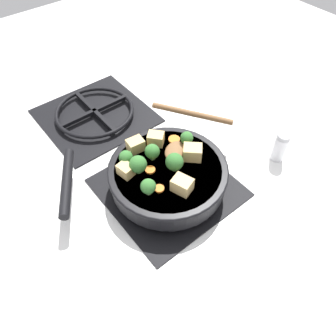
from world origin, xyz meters
name	(u,v)px	position (x,y,z in m)	size (l,w,h in m)	color
ground_plane	(168,188)	(0.00, 0.00, 0.00)	(2.40, 2.40, 0.00)	white
front_burner_grate	(168,185)	(0.00, 0.00, 0.01)	(0.31, 0.31, 0.03)	black
rear_burner_grate	(95,113)	(0.00, 0.36, 0.01)	(0.31, 0.31, 0.03)	black
skillet_pan	(167,174)	(0.00, 0.00, 0.06)	(0.41, 0.36, 0.05)	black
wooden_spoon	(185,129)	(0.12, 0.07, 0.09)	(0.23, 0.22, 0.02)	brown
tofu_cube_center_large	(136,145)	(-0.02, 0.10, 0.09)	(0.04, 0.03, 0.03)	#DBB770
tofu_cube_near_handle	(126,170)	(-0.09, 0.05, 0.09)	(0.04, 0.03, 0.03)	#DBB770
tofu_cube_east_chunk	(182,185)	(-0.02, -0.07, 0.10)	(0.04, 0.03, 0.03)	#DBB770
tofu_cube_west_chunk	(193,152)	(0.07, -0.01, 0.10)	(0.04, 0.04, 0.04)	#DBB770
tofu_cube_back_piece	(156,139)	(0.03, 0.08, 0.09)	(0.04, 0.03, 0.03)	#DBB770
broccoli_floret_near_spoon	(174,162)	(0.01, -0.01, 0.11)	(0.04, 0.04, 0.05)	#709956
broccoli_floret_center_top	(187,138)	(0.08, 0.03, 0.10)	(0.03, 0.03, 0.04)	#709956
broccoli_floret_east_rim	(148,187)	(-0.08, -0.03, 0.10)	(0.03, 0.03, 0.04)	#709956
broccoli_floret_west_rim	(126,158)	(-0.07, 0.07, 0.10)	(0.03, 0.03, 0.04)	#709956
broccoli_floret_north_edge	(138,164)	(-0.06, 0.03, 0.11)	(0.04, 0.04, 0.05)	#709956
broccoli_floret_south_cluster	(152,152)	(-0.01, 0.05, 0.10)	(0.04, 0.04, 0.04)	#709956
carrot_slice_orange_thin	(174,139)	(0.07, 0.06, 0.08)	(0.03, 0.03, 0.01)	orange
carrot_slice_near_center	(159,189)	(-0.05, -0.04, 0.08)	(0.02, 0.02, 0.01)	orange
carrot_slice_edge_slice	(150,170)	(-0.04, 0.02, 0.08)	(0.02, 0.02, 0.01)	orange
salt_shaker	(280,147)	(0.30, -0.11, 0.04)	(0.04, 0.04, 0.09)	white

